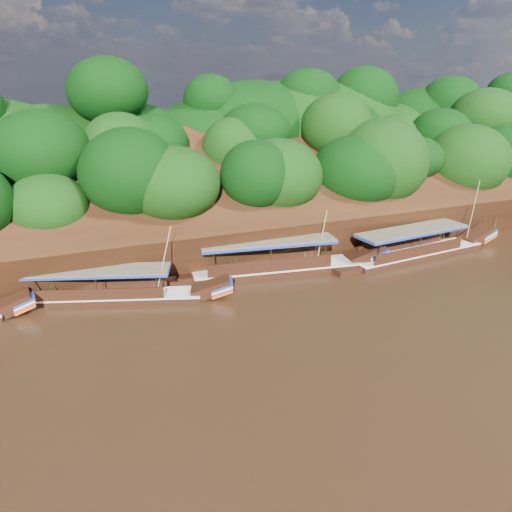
# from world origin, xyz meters

# --- Properties ---
(ground) EXTENTS (160.00, 160.00, 0.00)m
(ground) POSITION_xyz_m (0.00, 0.00, 0.00)
(ground) COLOR black
(ground) RESTS_ON ground
(riverbank) EXTENTS (120.00, 30.06, 19.40)m
(riverbank) POSITION_xyz_m (-0.01, 22.73, 1.89)
(riverbank) COLOR black
(riverbank) RESTS_ON ground
(boat_0) EXTENTS (15.73, 3.59, 6.76)m
(boat_0) POSITION_xyz_m (10.84, 7.10, 0.57)
(boat_0) COLOR black
(boat_0) RESTS_ON ground
(boat_1) EXTENTS (16.02, 4.65, 5.55)m
(boat_1) POSITION_xyz_m (-1.74, 8.26, 0.62)
(boat_1) COLOR black
(boat_1) RESTS_ON ground
(boat_2) EXTENTS (14.20, 6.43, 5.52)m
(boat_2) POSITION_xyz_m (-14.53, 7.89, 0.51)
(boat_2) COLOR black
(boat_2) RESTS_ON ground
(reeds) EXTENTS (49.99, 2.17, 1.92)m
(reeds) POSITION_xyz_m (-2.92, 9.33, 0.86)
(reeds) COLOR #205916
(reeds) RESTS_ON ground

